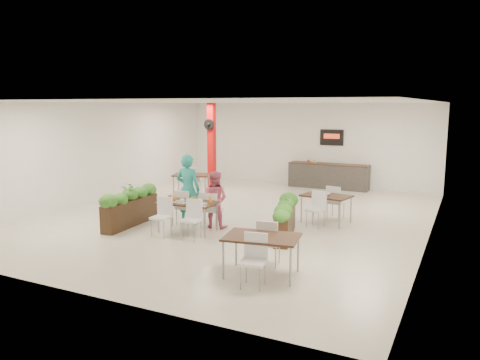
% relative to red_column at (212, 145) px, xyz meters
% --- Properties ---
extents(ground, '(12.00, 12.00, 0.00)m').
position_rel_red_column_xyz_m(ground, '(3.00, -3.79, -1.64)').
color(ground, beige).
rests_on(ground, ground).
extents(room_shell, '(10.10, 12.10, 3.22)m').
position_rel_red_column_xyz_m(room_shell, '(3.00, -3.79, 0.36)').
color(room_shell, white).
rests_on(room_shell, ground).
extents(red_column, '(0.40, 0.41, 3.20)m').
position_rel_red_column_xyz_m(red_column, '(0.00, 0.00, 0.00)').
color(red_column, red).
rests_on(red_column, ground).
extents(service_counter, '(3.00, 0.64, 2.20)m').
position_rel_red_column_xyz_m(service_counter, '(4.00, 1.86, -1.15)').
color(service_counter, '#2C2927').
rests_on(service_counter, ground).
extents(main_table, '(1.45, 1.71, 0.92)m').
position_rel_red_column_xyz_m(main_table, '(2.56, -5.69, -1.01)').
color(main_table, black).
rests_on(main_table, ground).
extents(diner_man, '(0.71, 0.49, 1.85)m').
position_rel_red_column_xyz_m(diner_man, '(2.17, -5.04, -0.72)').
color(diner_man, teal).
rests_on(diner_man, ground).
extents(diner_woman, '(0.75, 0.60, 1.46)m').
position_rel_red_column_xyz_m(diner_woman, '(2.97, -5.04, -0.91)').
color(diner_woman, '#D25D7B').
rests_on(diner_woman, ground).
extents(planter_left, '(0.53, 2.16, 1.14)m').
position_rel_red_column_xyz_m(planter_left, '(0.90, -5.84, -1.11)').
color(planter_left, black).
rests_on(planter_left, ground).
extents(planter_right, '(0.82, 1.97, 1.06)m').
position_rel_red_column_xyz_m(planter_right, '(4.93, -5.13, -1.14)').
color(planter_right, black).
rests_on(planter_right, ground).
extents(side_table_a, '(1.42, 1.67, 0.92)m').
position_rel_red_column_xyz_m(side_table_a, '(0.15, -1.69, -1.01)').
color(side_table_a, black).
rests_on(side_table_a, ground).
extents(side_table_b, '(1.35, 1.67, 0.92)m').
position_rel_red_column_xyz_m(side_table_b, '(5.39, -3.31, -1.01)').
color(side_table_b, black).
rests_on(side_table_b, ground).
extents(side_table_c, '(1.47, 1.67, 0.92)m').
position_rel_red_column_xyz_m(side_table_c, '(5.44, -7.67, -1.01)').
color(side_table_c, black).
rests_on(side_table_c, ground).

